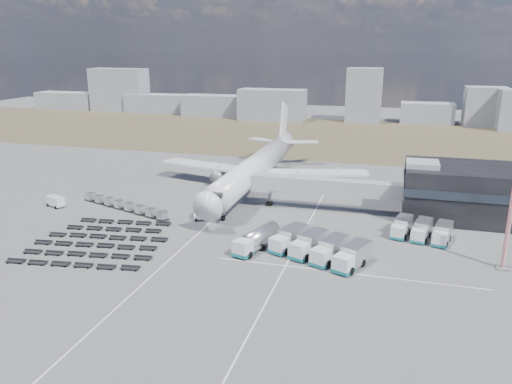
# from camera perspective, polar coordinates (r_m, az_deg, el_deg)

# --- Properties ---
(ground) EXTENTS (420.00, 420.00, 0.00)m
(ground) POSITION_cam_1_polar(r_m,az_deg,el_deg) (88.09, -5.70, -5.13)
(ground) COLOR #565659
(ground) RESTS_ON ground
(grass_strip) EXTENTS (420.00, 90.00, 0.01)m
(grass_strip) POSITION_cam_1_polar(r_m,az_deg,el_deg) (191.37, 6.39, 6.50)
(grass_strip) COLOR brown
(grass_strip) RESTS_ON ground
(lane_markings) EXTENTS (47.12, 110.00, 0.01)m
(lane_markings) POSITION_cam_1_polar(r_m,az_deg,el_deg) (87.89, 0.98, -5.10)
(lane_markings) COLOR silver
(lane_markings) RESTS_ON ground
(terminal) EXTENTS (30.40, 16.40, 11.00)m
(terminal) POSITION_cam_1_polar(r_m,az_deg,el_deg) (105.07, 24.62, -0.01)
(terminal) COLOR black
(terminal) RESTS_ON ground
(jet_bridge) EXTENTS (30.30, 3.80, 7.05)m
(jet_bridge) POSITION_cam_1_polar(r_m,az_deg,el_deg) (101.36, 6.88, 0.71)
(jet_bridge) COLOR #939399
(jet_bridge) RESTS_ON ground
(airliner) EXTENTS (51.59, 64.53, 17.62)m
(airliner) POSITION_cam_1_polar(r_m,az_deg,el_deg) (115.90, 0.04, 2.91)
(airliner) COLOR silver
(airliner) RESTS_ON ground
(skyline) EXTENTS (312.80, 26.87, 23.44)m
(skyline) POSITION_cam_1_polar(r_m,az_deg,el_deg) (228.78, 12.69, 9.94)
(skyline) COLOR gray
(skyline) RESTS_ON ground
(fuel_tanker) EXTENTS (5.75, 10.85, 3.41)m
(fuel_tanker) POSITION_cam_1_polar(r_m,az_deg,el_deg) (82.02, 0.08, -5.42)
(fuel_tanker) COLOR silver
(fuel_tanker) RESTS_ON ground
(pushback_tug) EXTENTS (3.21, 2.31, 1.34)m
(pushback_tug) POSITION_cam_1_polar(r_m,az_deg,el_deg) (96.24, -6.21, -2.85)
(pushback_tug) COLOR silver
(pushback_tug) RESTS_ON ground
(utility_van) EXTENTS (4.49, 3.21, 2.20)m
(utility_van) POSITION_cam_1_polar(r_m,az_deg,el_deg) (111.64, -21.95, -1.04)
(utility_van) COLOR silver
(utility_van) RESTS_ON ground
(catering_truck) EXTENTS (4.12, 7.05, 3.03)m
(catering_truck) POSITION_cam_1_polar(r_m,az_deg,el_deg) (120.35, 1.95, 1.57)
(catering_truck) COLOR silver
(catering_truck) RESTS_ON ground
(service_trucks_near) EXTENTS (16.31, 12.88, 3.19)m
(service_trucks_near) POSITION_cam_1_polar(r_m,az_deg,el_deg) (79.45, 7.23, -6.27)
(service_trucks_near) COLOR silver
(service_trucks_near) RESTS_ON ground
(service_trucks_far) EXTENTS (10.60, 8.93, 2.81)m
(service_trucks_far) POSITION_cam_1_polar(r_m,az_deg,el_deg) (91.14, 18.41, -4.15)
(service_trucks_far) COLOR silver
(service_trucks_far) RESTS_ON ground
(uld_row) EXTENTS (23.39, 9.64, 1.64)m
(uld_row) POSITION_cam_1_polar(r_m,az_deg,el_deg) (104.97, -14.83, -1.50)
(uld_row) COLOR black
(uld_row) RESTS_ON ground
(baggage_dollies) EXTENTS (23.71, 23.31, 0.67)m
(baggage_dollies) POSITION_cam_1_polar(r_m,az_deg,el_deg) (88.96, -17.54, -5.39)
(baggage_dollies) COLOR black
(baggage_dollies) RESTS_ON ground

